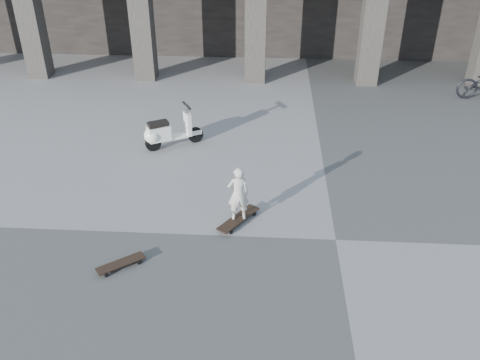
# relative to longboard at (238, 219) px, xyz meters

# --- Properties ---
(ground) EXTENTS (90.00, 90.00, 0.00)m
(ground) POSITION_rel_longboard_xyz_m (1.80, -0.44, -0.08)
(ground) COLOR #474744
(ground) RESTS_ON ground
(longboard) EXTENTS (0.79, 1.02, 0.11)m
(longboard) POSITION_rel_longboard_xyz_m (0.00, 0.00, 0.00)
(longboard) COLOR black
(longboard) RESTS_ON ground
(skateboard_spare) EXTENTS (0.79, 0.67, 0.10)m
(skateboard_spare) POSITION_rel_longboard_xyz_m (-1.89, -1.43, -0.01)
(skateboard_spare) COLOR black
(skateboard_spare) RESTS_ON ground
(child) EXTENTS (0.44, 0.34, 1.09)m
(child) POSITION_rel_longboard_xyz_m (0.00, 0.00, 0.57)
(child) COLOR beige
(child) RESTS_ON longboard
(scooter) EXTENTS (1.34, 0.87, 1.03)m
(scooter) POSITION_rel_longboard_xyz_m (-1.99, 3.03, 0.33)
(scooter) COLOR black
(scooter) RESTS_ON ground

